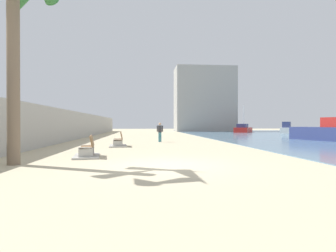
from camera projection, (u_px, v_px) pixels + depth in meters
ground_plane at (150, 139)px, 28.07m from camera, size 120.00×120.00×0.00m
seawall at (74, 126)px, 27.37m from camera, size 0.80×64.00×2.70m
palm_tree at (13, 3)px, 10.10m from camera, size 3.15×3.18×7.86m
bench_near at (87, 152)px, 12.64m from camera, size 1.37×2.23×0.98m
bench_far at (118, 143)px, 18.62m from camera, size 1.24×2.17×0.98m
person_walking at (160, 131)px, 23.21m from camera, size 0.53×0.22×1.62m
boat_far_left at (243, 129)px, 48.78m from camera, size 4.66×5.64×4.96m
boat_nearest at (334, 132)px, 23.98m from camera, size 4.04×7.83×2.03m
boat_mid_bay at (287, 129)px, 44.32m from camera, size 4.14×5.20×1.81m
harbor_building at (204, 100)px, 57.01m from camera, size 12.00×6.00×12.98m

